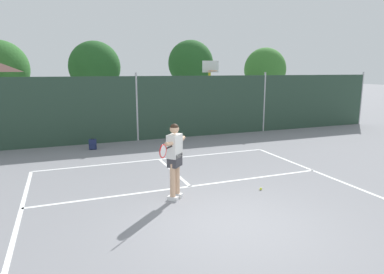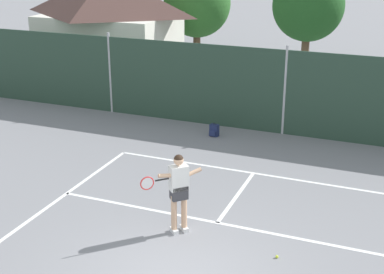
{
  "view_description": "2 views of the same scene",
  "coord_description": "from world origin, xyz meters",
  "px_view_note": "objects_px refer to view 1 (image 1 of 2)",
  "views": [
    {
      "loc": [
        -3.1,
        -5.65,
        3.09
      ],
      "look_at": [
        1.23,
        5.5,
        0.71
      ],
      "focal_mm": 31.72,
      "sensor_mm": 36.0,
      "label": 1
    },
    {
      "loc": [
        3.61,
        -8.04,
        6.21
      ],
      "look_at": [
        -1.27,
        4.06,
        1.39
      ],
      "focal_mm": 51.02,
      "sensor_mm": 36.0,
      "label": 2
    }
  ],
  "objects_px": {
    "basketball_hoop": "(210,85)",
    "tennis_player": "(174,155)",
    "tennis_ball": "(261,189)",
    "backpack_navy": "(93,145)"
  },
  "relations": [
    {
      "from": "basketball_hoop",
      "to": "tennis_player",
      "type": "xyz_separation_m",
      "value": [
        -4.98,
        -9.06,
        -1.2
      ]
    },
    {
      "from": "tennis_player",
      "to": "tennis_ball",
      "type": "height_order",
      "value": "tennis_player"
    },
    {
      "from": "tennis_player",
      "to": "tennis_ball",
      "type": "xyz_separation_m",
      "value": [
        2.29,
        -0.22,
        -1.08
      ]
    },
    {
      "from": "tennis_player",
      "to": "tennis_ball",
      "type": "bearing_deg",
      "value": -5.57
    },
    {
      "from": "tennis_player",
      "to": "basketball_hoop",
      "type": "bearing_deg",
      "value": 61.19
    },
    {
      "from": "basketball_hoop",
      "to": "tennis_ball",
      "type": "bearing_deg",
      "value": -106.17
    },
    {
      "from": "tennis_player",
      "to": "backpack_navy",
      "type": "height_order",
      "value": "tennis_player"
    },
    {
      "from": "basketball_hoop",
      "to": "tennis_ball",
      "type": "height_order",
      "value": "basketball_hoop"
    },
    {
      "from": "tennis_ball",
      "to": "tennis_player",
      "type": "bearing_deg",
      "value": 174.43
    },
    {
      "from": "basketball_hoop",
      "to": "tennis_player",
      "type": "relative_size",
      "value": 1.91
    }
  ]
}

